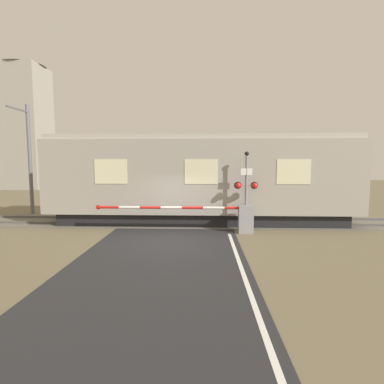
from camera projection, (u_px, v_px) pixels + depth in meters
The scene contains 7 objects.
ground_plane at pixel (170, 240), 11.27m from camera, with size 80.00×80.00×0.00m, color #6B6047.
track_bed at pixel (178, 222), 14.69m from camera, with size 36.00×3.20×0.13m.
train at pixel (201, 179), 14.43m from camera, with size 14.37×2.99×4.18m.
crossing_barrier at pixel (231, 217), 12.41m from camera, with size 6.59×0.44×1.16m.
signal_post at pixel (246, 187), 12.35m from camera, with size 0.98×0.26×3.37m.
catenary_pole at pixel (29, 157), 16.80m from camera, with size 0.20×1.90×6.13m.
distant_building at pixel (26, 124), 33.20m from camera, with size 4.70×4.70×14.19m.
Camera 1 is at (1.28, -11.00, 2.92)m, focal length 28.00 mm.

